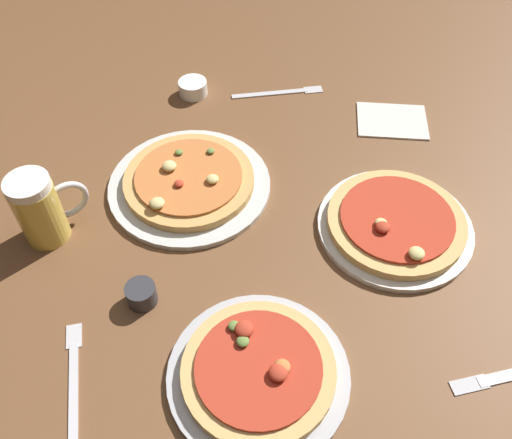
{
  "coord_description": "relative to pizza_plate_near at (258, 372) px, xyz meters",
  "views": [
    {
      "loc": [
        -0.18,
        -0.65,
        0.82
      ],
      "look_at": [
        0.0,
        0.0,
        0.02
      ],
      "focal_mm": 38.58,
      "sensor_mm": 36.0,
      "label": 1
    }
  ],
  "objects": [
    {
      "name": "ramekin_sauce",
      "position": [
        0.04,
        0.74,
        0.0
      ],
      "size": [
        0.07,
        0.07,
        0.04
      ],
      "primitive_type": "cylinder",
      "color": "white",
      "rests_on": "ground_plane"
    },
    {
      "name": "pizza_plate_side",
      "position": [
        0.33,
        0.22,
        0.0
      ],
      "size": [
        0.3,
        0.3,
        0.05
      ],
      "color": "silver",
      "rests_on": "ground_plane"
    },
    {
      "name": "beer_mug_dark",
      "position": [
        -0.31,
        0.38,
        0.06
      ],
      "size": [
        0.13,
        0.08,
        0.15
      ],
      "color": "gold",
      "rests_on": "ground_plane"
    },
    {
      "name": "fork_left",
      "position": [
        -0.28,
        0.07,
        -0.01
      ],
      "size": [
        0.03,
        0.21,
        0.01
      ],
      "color": "silver",
      "rests_on": "ground_plane"
    },
    {
      "name": "ramekin_butter",
      "position": [
        -0.16,
        0.19,
        0.0
      ],
      "size": [
        0.05,
        0.05,
        0.04
      ],
      "primitive_type": "cylinder",
      "color": "#333338",
      "rests_on": "ground_plane"
    },
    {
      "name": "pizza_plate_far",
      "position": [
        -0.03,
        0.43,
        -0.0
      ],
      "size": [
        0.33,
        0.33,
        0.05
      ],
      "color": "silver",
      "rests_on": "ground_plane"
    },
    {
      "name": "pizza_plate_near",
      "position": [
        0.0,
        0.0,
        0.0
      ],
      "size": [
        0.29,
        0.29,
        0.05
      ],
      "color": "#B2B2B7",
      "rests_on": "ground_plane"
    },
    {
      "name": "napkin_folded",
      "position": [
        0.46,
        0.52,
        -0.01
      ],
      "size": [
        0.19,
        0.17,
        0.01
      ],
      "primitive_type": "cube",
      "rotation": [
        0.0,
        0.0,
        -0.35
      ],
      "color": "silver",
      "rests_on": "ground_plane"
    },
    {
      "name": "fork_spare",
      "position": [
        0.24,
        0.69,
        -0.01
      ],
      "size": [
        0.22,
        0.05,
        0.01
      ],
      "color": "silver",
      "rests_on": "ground_plane"
    },
    {
      "name": "ground_plane",
      "position": [
        0.08,
        0.3,
        -0.03
      ],
      "size": [
        2.4,
        2.4,
        0.03
      ],
      "primitive_type": "cube",
      "color": "brown"
    }
  ]
}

